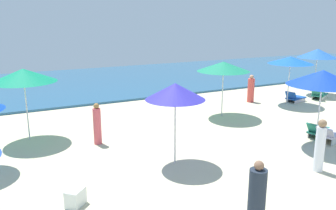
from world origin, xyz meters
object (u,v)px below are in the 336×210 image
at_px(umbrella_8, 318,53).
at_px(beachgoer_4, 251,89).
at_px(lounge_chair_6_0, 295,98).
at_px(lounge_chair_3_0, 331,134).
at_px(umbrella_1, 175,91).
at_px(umbrella_3, 323,78).
at_px(cooler_box_0, 75,197).
at_px(beachgoer_2, 257,200).
at_px(lounge_chair_8_0, 315,86).
at_px(beachgoer_0, 97,125).
at_px(umbrella_6, 291,60).
at_px(umbrella_7, 23,75).
at_px(beachgoer_1, 320,146).
at_px(umbrella_4, 223,66).
at_px(lounge_chair_3_1, 321,131).
at_px(lounge_chair_8_1, 319,94).

height_order(umbrella_8, beachgoer_4, umbrella_8).
bearing_deg(lounge_chair_6_0, lounge_chair_3_0, 132.48).
xyz_separation_m(umbrella_1, beachgoer_4, (7.65, 5.53, -1.66)).
height_order(umbrella_3, cooler_box_0, umbrella_3).
relative_size(umbrella_3, beachgoer_2, 1.66).
distance_m(lounge_chair_8_0, beachgoer_0, 15.61).
bearing_deg(umbrella_6, umbrella_7, 178.98).
bearing_deg(beachgoer_1, lounge_chair_3_0, 161.37).
distance_m(umbrella_6, beachgoer_1, 8.76).
height_order(umbrella_1, beachgoer_1, umbrella_1).
distance_m(umbrella_1, umbrella_6, 9.99).
distance_m(lounge_chair_3_0, umbrella_8, 8.96).
bearing_deg(lounge_chair_8_0, lounge_chair_6_0, 104.32).
bearing_deg(umbrella_3, umbrella_4, 99.14).
relative_size(lounge_chair_3_0, beachgoer_2, 0.95).
bearing_deg(umbrella_1, beachgoer_2, -92.62).
xyz_separation_m(umbrella_7, cooler_box_0, (0.52, -5.63, -2.28)).
bearing_deg(beachgoer_0, lounge_chair_8_0, -157.34).
height_order(lounge_chair_3_0, beachgoer_0, beachgoer_0).
relative_size(lounge_chair_3_1, umbrella_7, 0.54).
distance_m(lounge_chair_3_0, lounge_chair_8_0, 10.14).
height_order(umbrella_1, umbrella_4, umbrella_1).
height_order(umbrella_3, beachgoer_2, umbrella_3).
distance_m(lounge_chair_6_0, umbrella_7, 13.97).
bearing_deg(beachgoer_2, cooler_box_0, -84.59).
xyz_separation_m(umbrella_3, umbrella_7, (-9.26, 5.37, -0.02)).
height_order(lounge_chair_6_0, beachgoer_2, beachgoer_2).
distance_m(beachgoer_1, beachgoer_4, 8.96).
bearing_deg(umbrella_8, lounge_chair_6_0, -160.17).
height_order(beachgoer_1, beachgoer_2, beachgoer_2).
height_order(umbrella_3, beachgoer_1, umbrella_3).
xyz_separation_m(umbrella_6, lounge_chair_8_1, (2.57, 0.11, -2.11)).
distance_m(beachgoer_0, beachgoer_2, 7.10).
xyz_separation_m(umbrella_1, lounge_chair_8_1, (11.63, 4.32, -2.10)).
height_order(umbrella_7, umbrella_8, umbrella_8).
bearing_deg(beachgoer_2, beachgoer_4, -172.04).
xyz_separation_m(umbrella_4, umbrella_8, (7.80, 1.46, 0.12)).
bearing_deg(beachgoer_0, beachgoer_4, -153.88).
relative_size(lounge_chair_8_1, cooler_box_0, 3.05).
bearing_deg(lounge_chair_8_0, lounge_chair_3_0, 122.29).
height_order(lounge_chair_3_0, beachgoer_2, beachgoer_2).
bearing_deg(lounge_chair_3_1, cooler_box_0, 80.37).
height_order(umbrella_6, beachgoer_1, umbrella_6).
height_order(umbrella_6, beachgoer_2, umbrella_6).
distance_m(lounge_chair_3_1, umbrella_4, 5.01).
distance_m(umbrella_6, beachgoer_4, 2.56).
xyz_separation_m(lounge_chair_6_0, beachgoer_4, (-2.21, 1.10, 0.47)).
xyz_separation_m(lounge_chair_3_0, beachgoer_0, (-7.94, 3.68, 0.46)).
distance_m(beachgoer_2, cooler_box_0, 4.37).
bearing_deg(lounge_chair_8_1, beachgoer_0, 69.72).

